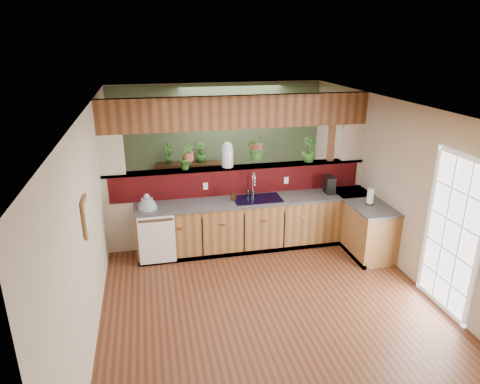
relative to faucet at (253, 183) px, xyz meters
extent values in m
cube|color=#562D1A|center=(-0.21, -1.13, -1.13)|extent=(4.60, 7.00, 0.01)
cube|color=brown|center=(-0.21, -1.13, 1.47)|extent=(4.60, 7.00, 0.01)
cube|color=beige|center=(-0.21, 2.37, 0.17)|extent=(4.60, 0.02, 2.60)
cube|color=beige|center=(-0.21, -4.63, 0.17)|extent=(4.60, 0.02, 2.60)
cube|color=beige|center=(-2.51, -1.13, 0.17)|extent=(0.02, 7.00, 2.60)
cube|color=beige|center=(2.09, -1.13, 0.17)|extent=(0.02, 7.00, 2.60)
cube|color=beige|center=(-0.21, 0.22, -0.46)|extent=(4.60, 0.15, 1.35)
cube|color=#3A070A|center=(-0.21, 0.13, -0.01)|extent=(4.40, 0.02, 0.45)
cube|color=brown|center=(-0.21, 0.22, 0.24)|extent=(4.60, 0.21, 0.04)
cube|color=brown|center=(-0.21, 0.22, 1.19)|extent=(4.60, 0.15, 0.55)
cube|color=beige|center=(-2.31, 0.22, 0.57)|extent=(0.40, 0.15, 0.70)
cube|color=beige|center=(1.89, 0.22, 0.57)|extent=(0.40, 0.15, 0.70)
cube|color=brown|center=(1.49, 0.22, 0.17)|extent=(0.10, 0.10, 2.60)
cube|color=brown|center=(-0.21, 0.22, 0.24)|extent=(4.60, 0.21, 0.04)
cube|color=brown|center=(-0.21, 0.22, 1.19)|extent=(4.60, 0.15, 0.55)
cube|color=#4D6444|center=(-0.21, 2.35, 0.17)|extent=(4.55, 0.02, 2.55)
cube|color=brown|center=(0.04, -0.16, -0.70)|extent=(4.10, 0.60, 0.86)
cube|color=#424247|center=(0.04, -0.16, -0.25)|extent=(4.14, 0.64, 0.04)
cube|color=brown|center=(1.79, -0.60, -0.70)|extent=(0.60, 1.48, 0.86)
cube|color=#424247|center=(1.79, -0.60, -0.25)|extent=(0.64, 1.52, 0.04)
cube|color=brown|center=(1.79, -0.16, -0.70)|extent=(0.60, 0.60, 0.86)
cube|color=#424247|center=(1.79, -0.16, -0.25)|extent=(0.64, 0.64, 0.04)
cube|color=black|center=(0.04, -0.43, -1.09)|extent=(4.10, 0.06, 0.08)
cube|color=black|center=(1.52, -0.60, -1.09)|extent=(0.06, 1.48, 0.08)
cube|color=white|center=(-1.69, -0.47, -0.68)|extent=(0.58, 0.02, 0.82)
cube|color=#B7B7B2|center=(-1.69, -0.48, -0.33)|extent=(0.54, 0.01, 0.05)
cube|color=black|center=(0.04, -0.16, -0.25)|extent=(0.82, 0.50, 0.03)
cube|color=black|center=(-0.15, -0.16, -0.33)|extent=(0.34, 0.40, 0.16)
cube|color=black|center=(0.23, -0.16, -0.33)|extent=(0.34, 0.40, 0.16)
cube|color=white|center=(2.06, -2.43, -0.08)|extent=(0.06, 1.02, 2.16)
cube|color=brown|center=(-2.48, -1.93, 0.42)|extent=(0.03, 0.35, 0.45)
cube|color=silver|center=(-2.47, -1.93, 0.42)|extent=(0.01, 0.27, 0.37)
cylinder|color=#B7B7B2|center=(0.00, 0.04, -0.19)|extent=(0.06, 0.06, 0.09)
cylinder|color=#B7B7B2|center=(0.00, 0.04, -0.02)|extent=(0.02, 0.02, 0.26)
torus|color=#B7B7B2|center=(0.00, -0.02, 0.11)|extent=(0.19, 0.06, 0.19)
cylinder|color=#B7B7B2|center=(0.00, -0.11, 0.04)|extent=(0.02, 0.02, 0.11)
cylinder|color=#B7B7B2|center=(-0.08, 0.04, -0.17)|extent=(0.03, 0.03, 0.09)
cylinder|color=#91A2BC|center=(-1.80, -0.22, -0.20)|extent=(0.30, 0.30, 0.07)
cylinder|color=#91A2BC|center=(-1.80, -0.22, -0.14)|extent=(0.24, 0.24, 0.06)
cylinder|color=#91A2BC|center=(-1.80, -0.22, -0.08)|extent=(0.19, 0.19, 0.06)
sphere|color=#91A2BC|center=(-1.80, -0.22, -0.02)|extent=(0.09, 0.09, 0.09)
imported|color=#3B2715|center=(-0.38, -0.13, -0.14)|extent=(0.08, 0.08, 0.18)
cube|color=black|center=(1.36, -0.14, -0.09)|extent=(0.16, 0.26, 0.30)
cube|color=black|center=(1.36, -0.22, -0.18)|extent=(0.14, 0.10, 0.10)
cylinder|color=silver|center=(1.36, -0.19, -0.15)|extent=(0.08, 0.08, 0.08)
cylinder|color=black|center=(1.79, -0.80, -0.22)|extent=(0.13, 0.13, 0.02)
cylinder|color=#B7B7B2|center=(1.79, -0.80, -0.09)|extent=(0.02, 0.02, 0.28)
cylinder|color=white|center=(1.79, -0.80, -0.09)|extent=(0.11, 0.11, 0.25)
cylinder|color=silver|center=(-0.40, 0.22, 0.42)|extent=(0.20, 0.20, 0.33)
sphere|color=silver|center=(-0.40, 0.22, 0.61)|extent=(0.18, 0.18, 0.18)
imported|color=#295C1F|center=(-1.11, 0.22, 0.46)|extent=(0.27, 0.24, 0.41)
imported|color=#295C1F|center=(1.07, 0.22, 0.47)|extent=(0.30, 0.30, 0.43)
cylinder|color=brown|center=(-1.07, 0.22, 0.73)|extent=(0.01, 0.01, 0.38)
cylinder|color=brown|center=(-1.07, 0.22, 0.48)|extent=(0.17, 0.17, 0.14)
imported|color=#295C1F|center=(-1.07, 0.22, 0.70)|extent=(0.21, 0.16, 0.36)
cylinder|color=brown|center=(0.12, 0.22, 0.76)|extent=(0.01, 0.01, 0.32)
cylinder|color=brown|center=(0.12, 0.22, 0.54)|extent=(0.20, 0.20, 0.17)
imported|color=#295C1F|center=(0.12, 0.22, 0.80)|extent=(0.43, 0.38, 0.43)
cube|color=black|center=(-0.90, 2.12, -0.63)|extent=(1.41, 0.54, 0.91)
imported|color=#295C1F|center=(-1.32, 2.12, 0.06)|extent=(0.28, 0.23, 0.46)
imported|color=#295C1F|center=(-0.62, 2.12, 0.04)|extent=(0.30, 0.30, 0.43)
imported|color=#295C1F|center=(0.94, 0.97, -0.72)|extent=(0.87, 0.79, 0.83)
camera|label=1|loc=(-1.72, -6.75, 2.37)|focal=32.00mm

